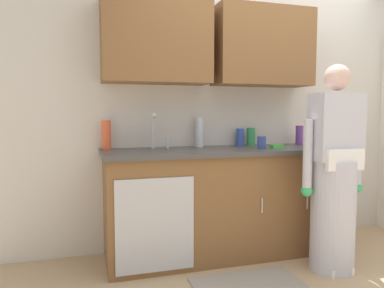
{
  "coord_description": "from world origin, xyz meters",
  "views": [
    {
      "loc": [
        -1.65,
        -2.27,
        1.25
      ],
      "look_at": [
        -0.82,
        0.55,
        1.0
      ],
      "focal_mm": 34.31,
      "sensor_mm": 36.0,
      "label": 1
    }
  ],
  "objects_px": {
    "cup_by_sink": "(261,143)",
    "sponge": "(277,146)",
    "bottle_dish_liquid": "(106,135)",
    "bottle_soap": "(299,135)",
    "sink": "(161,152)",
    "bottle_cleaner_spray": "(251,137)",
    "bottle_water_tall": "(240,137)",
    "bottle_water_short": "(199,132)",
    "person_at_sink": "(334,184)"
  },
  "relations": [
    {
      "from": "cup_by_sink",
      "to": "sponge",
      "type": "height_order",
      "value": "cup_by_sink"
    },
    {
      "from": "bottle_dish_liquid",
      "to": "bottle_soap",
      "type": "xyz_separation_m",
      "value": [
        1.84,
        -0.06,
        -0.03
      ]
    },
    {
      "from": "sink",
      "to": "bottle_cleaner_spray",
      "type": "relative_size",
      "value": 2.96
    },
    {
      "from": "sink",
      "to": "bottle_soap",
      "type": "relative_size",
      "value": 2.68
    },
    {
      "from": "sponge",
      "to": "bottle_water_tall",
      "type": "bearing_deg",
      "value": 122.78
    },
    {
      "from": "bottle_water_short",
      "to": "cup_by_sink",
      "type": "relative_size",
      "value": 2.47
    },
    {
      "from": "bottle_water_short",
      "to": "cup_by_sink",
      "type": "distance_m",
      "value": 0.57
    },
    {
      "from": "person_at_sink",
      "to": "bottle_soap",
      "type": "distance_m",
      "value": 0.81
    },
    {
      "from": "bottle_soap",
      "to": "bottle_cleaner_spray",
      "type": "relative_size",
      "value": 1.1
    },
    {
      "from": "sink",
      "to": "bottle_soap",
      "type": "height_order",
      "value": "sink"
    },
    {
      "from": "bottle_cleaner_spray",
      "to": "cup_by_sink",
      "type": "bearing_deg",
      "value": -99.36
    },
    {
      "from": "cup_by_sink",
      "to": "bottle_water_tall",
      "type": "bearing_deg",
      "value": 99.02
    },
    {
      "from": "person_at_sink",
      "to": "bottle_soap",
      "type": "bearing_deg",
      "value": 78.41
    },
    {
      "from": "sink",
      "to": "bottle_water_short",
      "type": "relative_size",
      "value": 1.87
    },
    {
      "from": "person_at_sink",
      "to": "cup_by_sink",
      "type": "height_order",
      "value": "person_at_sink"
    },
    {
      "from": "bottle_water_tall",
      "to": "bottle_cleaner_spray",
      "type": "bearing_deg",
      "value": -6.81
    },
    {
      "from": "bottle_water_short",
      "to": "bottle_water_tall",
      "type": "xyz_separation_m",
      "value": [
        0.41,
        0.01,
        -0.05
      ]
    },
    {
      "from": "bottle_water_short",
      "to": "bottle_cleaner_spray",
      "type": "bearing_deg",
      "value": -0.49
    },
    {
      "from": "bottle_water_short",
      "to": "bottle_soap",
      "type": "bearing_deg",
      "value": -3.33
    },
    {
      "from": "bottle_water_tall",
      "to": "bottle_cleaner_spray",
      "type": "distance_m",
      "value": 0.11
    },
    {
      "from": "sponge",
      "to": "bottle_dish_liquid",
      "type": "bearing_deg",
      "value": 167.52
    },
    {
      "from": "person_at_sink",
      "to": "bottle_dish_liquid",
      "type": "relative_size",
      "value": 6.55
    },
    {
      "from": "bottle_dish_liquid",
      "to": "bottle_cleaner_spray",
      "type": "height_order",
      "value": "bottle_dish_liquid"
    },
    {
      "from": "sink",
      "to": "person_at_sink",
      "type": "height_order",
      "value": "person_at_sink"
    },
    {
      "from": "bottle_water_short",
      "to": "bottle_dish_liquid",
      "type": "bearing_deg",
      "value": 179.72
    },
    {
      "from": "bottle_dish_liquid",
      "to": "sink",
      "type": "bearing_deg",
      "value": -26.6
    },
    {
      "from": "sink",
      "to": "bottle_dish_liquid",
      "type": "relative_size",
      "value": 2.02
    },
    {
      "from": "bottle_water_short",
      "to": "sponge",
      "type": "distance_m",
      "value": 0.7
    },
    {
      "from": "bottle_water_short",
      "to": "bottle_water_tall",
      "type": "bearing_deg",
      "value": 1.16
    },
    {
      "from": "bottle_water_short",
      "to": "cup_by_sink",
      "type": "bearing_deg",
      "value": -35.19
    },
    {
      "from": "bottle_dish_liquid",
      "to": "cup_by_sink",
      "type": "distance_m",
      "value": 1.33
    },
    {
      "from": "bottle_water_short",
      "to": "bottle_dish_liquid",
      "type": "xyz_separation_m",
      "value": [
        -0.83,
        0.0,
        -0.01
      ]
    },
    {
      "from": "bottle_dish_liquid",
      "to": "cup_by_sink",
      "type": "xyz_separation_m",
      "value": [
        1.29,
        -0.33,
        -0.07
      ]
    },
    {
      "from": "sink",
      "to": "bottle_dish_liquid",
      "type": "xyz_separation_m",
      "value": [
        -0.43,
        0.21,
        0.14
      ]
    },
    {
      "from": "bottle_soap",
      "to": "bottle_cleaner_spray",
      "type": "distance_m",
      "value": 0.5
    },
    {
      "from": "sink",
      "to": "bottle_cleaner_spray",
      "type": "bearing_deg",
      "value": 12.58
    },
    {
      "from": "person_at_sink",
      "to": "cup_by_sink",
      "type": "distance_m",
      "value": 0.68
    },
    {
      "from": "person_at_sink",
      "to": "sponge",
      "type": "relative_size",
      "value": 14.73
    },
    {
      "from": "bottle_water_short",
      "to": "bottle_water_tall",
      "type": "relative_size",
      "value": 1.64
    },
    {
      "from": "bottle_soap",
      "to": "bottle_dish_liquid",
      "type": "bearing_deg",
      "value": 178.05
    },
    {
      "from": "person_at_sink",
      "to": "bottle_water_tall",
      "type": "xyz_separation_m",
      "value": [
        -0.45,
        0.79,
        0.33
      ]
    },
    {
      "from": "person_at_sink",
      "to": "bottle_water_short",
      "type": "height_order",
      "value": "person_at_sink"
    },
    {
      "from": "person_at_sink",
      "to": "bottle_dish_liquid",
      "type": "distance_m",
      "value": 1.9
    },
    {
      "from": "person_at_sink",
      "to": "bottle_water_tall",
      "type": "relative_size",
      "value": 9.95
    },
    {
      "from": "sink",
      "to": "bottle_water_tall",
      "type": "bearing_deg",
      "value": 14.99
    },
    {
      "from": "bottle_water_tall",
      "to": "bottle_soap",
      "type": "relative_size",
      "value": 0.87
    },
    {
      "from": "bottle_soap",
      "to": "sponge",
      "type": "bearing_deg",
      "value": -146.54
    },
    {
      "from": "bottle_water_tall",
      "to": "sponge",
      "type": "relative_size",
      "value": 1.48
    },
    {
      "from": "person_at_sink",
      "to": "bottle_soap",
      "type": "height_order",
      "value": "person_at_sink"
    },
    {
      "from": "bottle_soap",
      "to": "bottle_cleaner_spray",
      "type": "xyz_separation_m",
      "value": [
        -0.49,
        0.05,
        -0.01
      ]
    }
  ]
}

